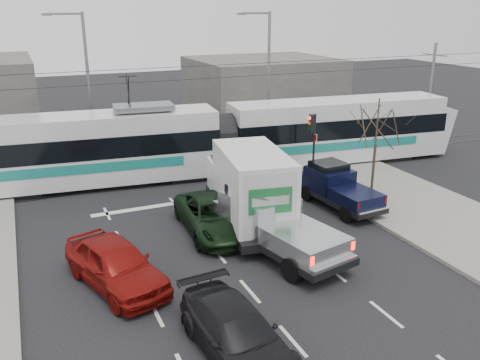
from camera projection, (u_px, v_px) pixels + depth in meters
name	position (u px, v px, depth m)	size (l,w,h in m)	color
ground	(257.00, 247.00, 20.72)	(120.00, 120.00, 0.00)	black
sidewalk_right	(428.00, 211.00, 24.12)	(6.00, 60.00, 0.15)	gray
rails	(182.00, 176.00, 29.38)	(60.00, 1.60, 0.03)	#33302D
building_right	(263.00, 87.00, 45.26)	(12.00, 10.00, 5.00)	slate
bare_tree	(377.00, 126.00, 24.55)	(2.40, 2.40, 5.00)	#47382B
traffic_signal	(313.00, 132.00, 27.92)	(0.44, 0.44, 3.60)	black
street_lamp_near	(266.00, 72.00, 33.97)	(2.38, 0.25, 9.00)	slate
street_lamp_far	(85.00, 78.00, 31.33)	(2.38, 0.25, 9.00)	slate
catenary	(180.00, 110.00, 28.12)	(60.00, 0.20, 7.00)	black
tram	(222.00, 138.00, 29.33)	(28.66, 5.81, 5.82)	silver
silver_pickup	(270.00, 221.00, 20.26)	(3.57, 6.94, 2.41)	black
box_truck	(249.00, 188.00, 22.20)	(3.58, 7.47, 3.58)	black
navy_pickup	(336.00, 186.00, 24.67)	(2.20, 4.99, 2.05)	black
green_car	(214.00, 216.00, 21.85)	(2.46, 5.35, 1.49)	black
red_car	(115.00, 264.00, 17.58)	(1.99, 4.94, 1.68)	maroon
dark_car	(237.00, 333.00, 14.07)	(1.98, 4.88, 1.42)	black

